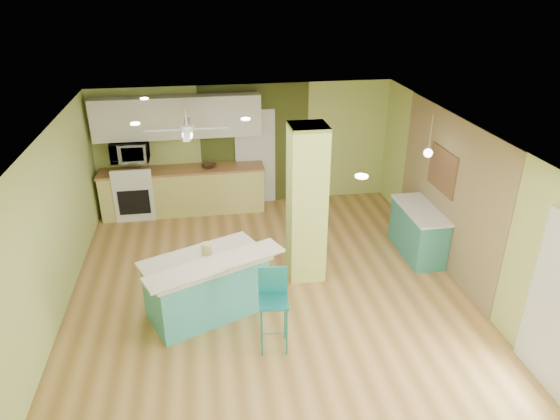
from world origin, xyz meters
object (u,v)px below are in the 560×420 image
object	(u,v)px
canister	(207,249)
peninsula	(207,285)
side_counter	(418,231)
fruit_bowl	(209,166)
bar_stool	(273,296)

from	to	relation	value
canister	peninsula	bearing A→B (deg)	-100.39
side_counter	fruit_bowl	bearing A→B (deg)	146.11
bar_stool	side_counter	world-z (taller)	bar_stool
peninsula	side_counter	distance (m)	3.81
bar_stool	side_counter	xyz separation A→B (m)	(2.81, 1.93, -0.32)
bar_stool	fruit_bowl	distance (m)	4.32
peninsula	fruit_bowl	bearing A→B (deg)	63.67
peninsula	canister	xyz separation A→B (m)	(0.03, 0.16, 0.50)
peninsula	canister	size ratio (longest dim) A/B	12.33
bar_stool	canister	world-z (taller)	bar_stool
side_counter	bar_stool	bearing A→B (deg)	-145.47
peninsula	bar_stool	distance (m)	1.18
side_counter	canister	world-z (taller)	canister
side_counter	fruit_bowl	distance (m)	4.21
bar_stool	canister	xyz separation A→B (m)	(-0.80, 0.96, 0.22)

